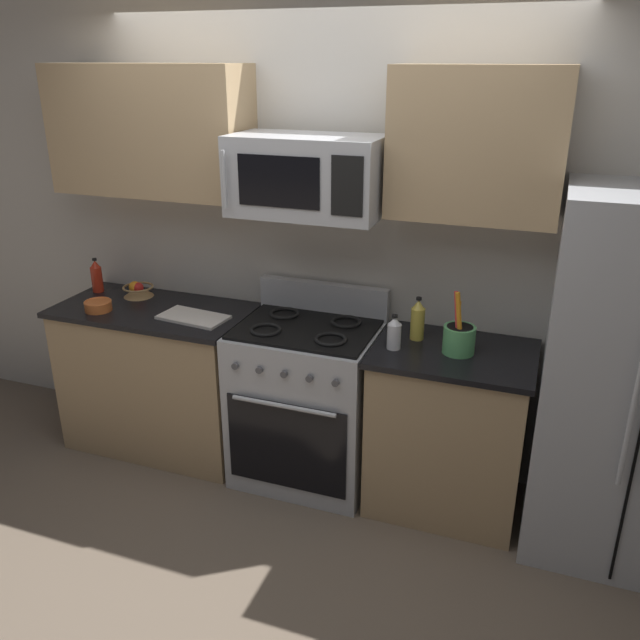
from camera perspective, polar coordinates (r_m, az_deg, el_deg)
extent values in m
plane|color=#6B5B4C|center=(3.51, -4.86, -18.43)|extent=(16.00, 16.00, 0.00)
cube|color=beige|center=(3.71, 0.85, 6.79)|extent=(8.00, 0.10, 2.60)
cube|color=tan|center=(4.13, -13.79, -5.07)|extent=(1.11, 0.56, 0.88)
cube|color=black|center=(3.95, -14.38, 0.83)|extent=(1.15, 0.60, 0.03)
cube|color=#B2B5BA|center=(3.71, -1.14, -7.36)|extent=(0.76, 0.60, 0.91)
cube|color=black|center=(3.52, -2.97, -10.94)|extent=(0.67, 0.01, 0.51)
cylinder|color=#B2B5BA|center=(3.36, -3.22, -7.51)|extent=(0.57, 0.02, 0.02)
cube|color=black|center=(3.51, -1.20, -0.75)|extent=(0.73, 0.54, 0.02)
cube|color=#B2B5BA|center=(3.72, 0.31, 1.94)|extent=(0.76, 0.06, 0.18)
torus|color=black|center=(3.46, -4.78, -0.86)|extent=(0.17, 0.17, 0.02)
torus|color=black|center=(3.33, 0.93, -1.70)|extent=(0.17, 0.17, 0.02)
torus|color=black|center=(3.68, -3.13, 0.58)|extent=(0.17, 0.17, 0.02)
torus|color=black|center=(3.56, 2.28, -0.16)|extent=(0.17, 0.17, 0.02)
cylinder|color=#4C4C51|center=(3.40, -7.42, -4.01)|extent=(0.04, 0.02, 0.04)
cylinder|color=#4C4C51|center=(3.35, -5.33, -4.38)|extent=(0.04, 0.02, 0.04)
cylinder|color=#4C4C51|center=(3.30, -3.17, -4.75)|extent=(0.04, 0.02, 0.04)
cylinder|color=#4C4C51|center=(3.25, -0.94, -5.13)|extent=(0.04, 0.02, 0.04)
cylinder|color=#4C4C51|center=(3.21, 1.35, -5.51)|extent=(0.04, 0.02, 0.04)
cube|color=tan|center=(3.55, 11.07, -9.59)|extent=(0.77, 0.56, 0.88)
cube|color=black|center=(3.33, 11.63, -2.91)|extent=(0.81, 0.60, 0.03)
cube|color=#B2B5BA|center=(3.33, 25.92, -5.05)|extent=(0.83, 0.67, 1.76)
cylinder|color=#B2B5BA|center=(2.98, 25.61, -7.22)|extent=(0.02, 0.02, 0.71)
cube|color=#B2B5BA|center=(3.31, -1.12, 12.47)|extent=(0.76, 0.40, 0.39)
cube|color=black|center=(3.15, -3.66, 11.95)|extent=(0.42, 0.01, 0.24)
cube|color=black|center=(3.03, 2.37, 11.58)|extent=(0.15, 0.01, 0.27)
cylinder|color=#B2B5BA|center=(3.24, -8.37, 12.06)|extent=(0.02, 0.02, 0.27)
cube|color=tan|center=(3.85, -14.59, 15.70)|extent=(1.14, 0.34, 0.69)
cube|color=tan|center=(3.21, 13.57, 14.67)|extent=(0.80, 0.34, 0.69)
cylinder|color=#59AD66|center=(3.29, 12.03, -1.69)|extent=(0.16, 0.16, 0.14)
cylinder|color=black|center=(3.28, 12.05, -1.52)|extent=(0.13, 0.13, 0.12)
cylinder|color=red|center=(3.24, 11.89, -0.06)|extent=(0.06, 0.08, 0.29)
cylinder|color=orange|center=(3.26, 11.93, -0.42)|extent=(0.01, 0.04, 0.24)
cylinder|color=orange|center=(3.22, 12.06, -0.14)|extent=(0.06, 0.03, 0.30)
cone|color=#9E7A4C|center=(4.15, -15.56, 2.40)|extent=(0.18, 0.18, 0.06)
torus|color=#9E7A4C|center=(4.14, -15.60, 2.79)|extent=(0.19, 0.19, 0.01)
sphere|color=red|center=(4.14, -15.58, 2.73)|extent=(0.07, 0.07, 0.07)
sphere|color=orange|center=(4.16, -15.86, 2.79)|extent=(0.07, 0.07, 0.07)
cube|color=silver|center=(3.73, -11.00, 0.24)|extent=(0.40, 0.25, 0.02)
cylinder|color=red|center=(4.30, -18.88, 3.37)|extent=(0.07, 0.07, 0.16)
cone|color=red|center=(4.27, -19.05, 4.65)|extent=(0.06, 0.06, 0.04)
cylinder|color=black|center=(4.26, -19.09, 5.02)|extent=(0.03, 0.03, 0.01)
cylinder|color=silver|center=(3.29, 6.48, -1.42)|extent=(0.07, 0.07, 0.13)
cone|color=silver|center=(3.25, 6.54, -0.07)|extent=(0.06, 0.06, 0.04)
cylinder|color=black|center=(3.24, 6.56, 0.35)|extent=(0.03, 0.03, 0.01)
cylinder|color=gold|center=(3.41, 8.50, -0.32)|extent=(0.07, 0.07, 0.17)
cone|color=gold|center=(3.37, 8.60, 1.37)|extent=(0.06, 0.06, 0.05)
cylinder|color=black|center=(3.36, 8.63, 1.86)|extent=(0.03, 0.03, 0.01)
cylinder|color=#D1662D|center=(3.98, -18.79, 1.15)|extent=(0.15, 0.15, 0.05)
torus|color=#D1662D|center=(3.97, -18.84, 1.52)|extent=(0.16, 0.16, 0.01)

